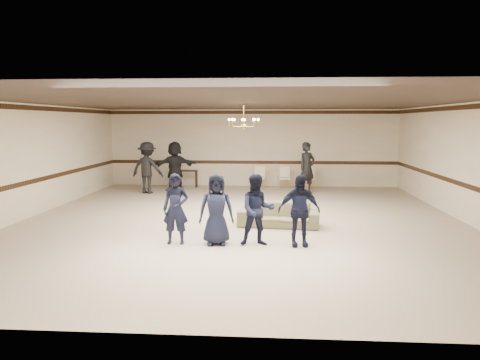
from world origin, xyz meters
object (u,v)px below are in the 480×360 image
object	(u,v)px
adult_mid	(175,166)
console_table	(187,179)
adult_left	(147,168)
banquet_chair_right	(310,178)
chandelier	(244,115)
adult_right	(307,168)
settee	(279,215)
boy_a	(176,209)
banquet_chair_mid	(285,178)
banquet_chair_left	(260,178)
boy_c	(257,210)
boy_b	(216,209)
boy_d	(299,211)

from	to	relation	value
adult_mid	console_table	distance (m)	1.21
adult_mid	adult_left	bearing A→B (deg)	12.72
adult_mid	banquet_chair_right	distance (m)	5.39
chandelier	adult_right	size ratio (longest dim) A/B	0.49
adult_mid	adult_right	xyz separation A→B (m)	(5.10, -0.40, 0.00)
settee	banquet_chair_right	distance (m)	6.94
boy_a	adult_right	world-z (taller)	adult_right
banquet_chair_right	banquet_chair_mid	bearing A→B (deg)	-178.15
adult_mid	banquet_chair_left	size ratio (longest dim) A/B	2.16
boy_c	adult_left	bearing A→B (deg)	113.43
banquet_chair_left	banquet_chair_right	world-z (taller)	same
chandelier	banquet_chair_mid	size ratio (longest dim) A/B	1.05
adult_left	banquet_chair_right	size ratio (longest dim) A/B	2.16
boy_b	adult_right	xyz separation A→B (m)	(2.51, 7.54, 0.19)
settee	adult_mid	size ratio (longest dim) A/B	1.07
banquet_chair_left	adult_left	bearing A→B (deg)	-157.34
boy_b	banquet_chair_right	world-z (taller)	boy_b
chandelier	boy_b	xyz separation A→B (m)	(-0.38, -3.57, -2.09)
chandelier	banquet_chair_mid	xyz separation A→B (m)	(1.34, 5.16, -2.43)
adult_left	banquet_chair_right	distance (m)	6.40
adult_right	banquet_chair_mid	world-z (taller)	adult_right
boy_c	console_table	distance (m)	9.50
boy_c	banquet_chair_left	distance (m)	8.74
boy_c	adult_right	size ratio (longest dim) A/B	0.81
boy_c	banquet_chair_left	size ratio (longest dim) A/B	1.74
banquet_chair_left	console_table	world-z (taller)	banquet_chair_left
boy_d	console_table	xyz separation A→B (m)	(-4.09, 8.94, -0.42)
boy_d	adult_mid	size ratio (longest dim) A/B	0.81
adult_right	banquet_chair_right	xyz separation A→B (m)	(0.20, 1.20, -0.52)
boy_d	banquet_chair_right	world-z (taller)	boy_d
boy_a	settee	xyz separation A→B (m)	(2.29, 1.92, -0.48)
boy_c	boy_d	xyz separation A→B (m)	(0.90, 0.00, 0.00)
boy_a	boy_b	distance (m)	0.90
boy_c	adult_mid	world-z (taller)	adult_mid
adult_right	banquet_chair_mid	xyz separation A→B (m)	(-0.80, 1.20, -0.52)
boy_a	adult_mid	world-z (taller)	adult_mid
banquet_chair_mid	adult_left	bearing A→B (deg)	-165.92
boy_d	banquet_chair_right	distance (m)	8.79
adult_right	banquet_chair_mid	distance (m)	1.53
boy_b	banquet_chair_right	bearing A→B (deg)	64.97
boy_c	banquet_chair_left	xyz separation A→B (m)	(-0.19, 8.74, -0.33)
boy_c	banquet_chair_mid	bearing A→B (deg)	76.87
boy_a	banquet_chair_left	bearing A→B (deg)	78.40
settee	banquet_chair_mid	size ratio (longest dim) A/B	2.31
chandelier	banquet_chair_right	xyz separation A→B (m)	(2.34, 5.16, -2.43)
adult_left	banquet_chair_mid	distance (m)	5.44
boy_c	banquet_chair_right	distance (m)	8.93
boy_d	settee	distance (m)	2.02
settee	boy_c	bearing A→B (deg)	-97.95
boy_b	settee	xyz separation A→B (m)	(1.39, 1.92, -0.48)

